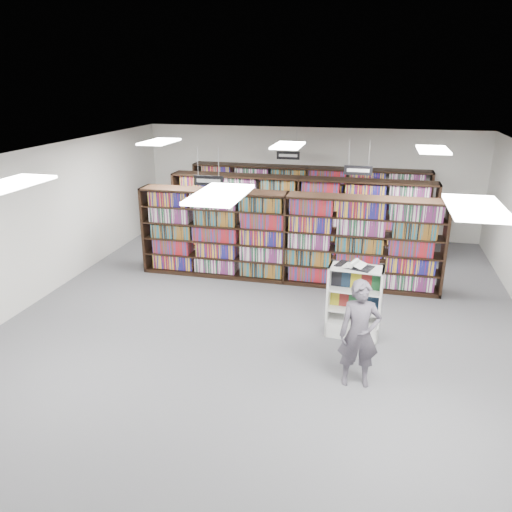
% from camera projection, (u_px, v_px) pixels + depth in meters
% --- Properties ---
extents(floor, '(12.00, 12.00, 0.00)m').
position_uv_depth(floor, '(268.00, 317.00, 10.04)').
color(floor, '#48484C').
rests_on(floor, ground).
extents(ceiling, '(10.00, 12.00, 0.10)m').
position_uv_depth(ceiling, '(269.00, 157.00, 8.97)').
color(ceiling, silver).
rests_on(ceiling, wall_back).
extents(wall_back, '(10.00, 0.10, 3.20)m').
position_uv_depth(wall_back, '(309.00, 182.00, 15.01)').
color(wall_back, silver).
rests_on(wall_back, ground).
extents(wall_front, '(10.00, 0.10, 3.20)m').
position_uv_depth(wall_front, '(115.00, 464.00, 4.00)').
color(wall_front, silver).
rests_on(wall_front, ground).
extents(wall_left, '(0.10, 12.00, 3.20)m').
position_uv_depth(wall_left, '(38.00, 225.00, 10.59)').
color(wall_left, silver).
rests_on(wall_left, ground).
extents(bookshelf_row_near, '(7.00, 0.60, 2.10)m').
position_uv_depth(bookshelf_row_near, '(286.00, 238.00, 11.53)').
color(bookshelf_row_near, black).
rests_on(bookshelf_row_near, floor).
extents(bookshelf_row_mid, '(7.00, 0.60, 2.10)m').
position_uv_depth(bookshelf_row_mid, '(299.00, 216.00, 13.36)').
color(bookshelf_row_mid, black).
rests_on(bookshelf_row_mid, floor).
extents(bookshelf_row_far, '(7.00, 0.60, 2.10)m').
position_uv_depth(bookshelf_row_far, '(308.00, 202.00, 14.92)').
color(bookshelf_row_far, black).
rests_on(bookshelf_row_far, floor).
extents(aisle_sign_left, '(0.65, 0.02, 0.80)m').
position_uv_depth(aisle_sign_left, '(209.00, 180.00, 10.44)').
color(aisle_sign_left, '#B2B2B7').
rests_on(aisle_sign_left, ceiling).
extents(aisle_sign_right, '(0.65, 0.02, 0.80)m').
position_uv_depth(aisle_sign_right, '(358.00, 169.00, 11.62)').
color(aisle_sign_right, '#B2B2B7').
rests_on(aisle_sign_right, ceiling).
extents(aisle_sign_center, '(0.65, 0.02, 0.80)m').
position_uv_depth(aisle_sign_center, '(288.00, 155.00, 13.89)').
color(aisle_sign_center, '#B2B2B7').
rests_on(aisle_sign_center, ceiling).
extents(troffer_front_left, '(0.60, 1.20, 0.04)m').
position_uv_depth(troffer_front_left, '(12.00, 184.00, 6.88)').
color(troffer_front_left, white).
rests_on(troffer_front_left, ceiling).
extents(troffer_front_center, '(0.60, 1.20, 0.04)m').
position_uv_depth(troffer_front_center, '(220.00, 194.00, 6.23)').
color(troffer_front_center, white).
rests_on(troffer_front_center, ceiling).
extents(troffer_front_right, '(0.60, 1.20, 0.04)m').
position_uv_depth(troffer_front_right, '(476.00, 208.00, 5.59)').
color(troffer_front_right, white).
rests_on(troffer_front_right, ceiling).
extents(troffer_back_left, '(0.60, 1.20, 0.04)m').
position_uv_depth(troffer_back_left, '(159.00, 142.00, 11.47)').
color(troffer_back_left, white).
rests_on(troffer_back_left, ceiling).
extents(troffer_back_center, '(0.60, 1.20, 0.04)m').
position_uv_depth(troffer_back_center, '(288.00, 145.00, 10.82)').
color(troffer_back_center, white).
rests_on(troffer_back_center, ceiling).
extents(troffer_back_right, '(0.60, 1.20, 0.04)m').
position_uv_depth(troffer_back_right, '(433.00, 150.00, 10.17)').
color(troffer_back_right, white).
rests_on(troffer_back_right, ceiling).
extents(endcap_display, '(1.00, 0.55, 1.36)m').
position_uv_depth(endcap_display, '(354.00, 311.00, 9.22)').
color(endcap_display, white).
rests_on(endcap_display, floor).
extents(open_book, '(0.73, 0.57, 0.13)m').
position_uv_depth(open_book, '(354.00, 265.00, 8.91)').
color(open_book, black).
rests_on(open_book, endcap_display).
extents(shopper, '(0.68, 0.50, 1.73)m').
position_uv_depth(shopper, '(359.00, 334.00, 7.57)').
color(shopper, '#4C4650').
rests_on(shopper, floor).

